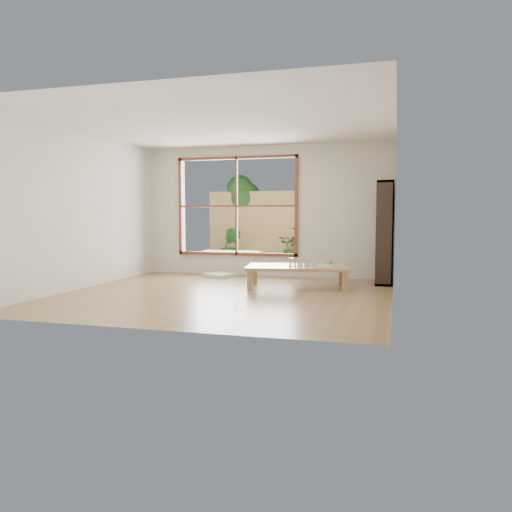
# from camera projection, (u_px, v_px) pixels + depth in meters

# --- Properties ---
(ground) EXTENTS (5.00, 5.00, 0.00)m
(ground) POSITION_uv_depth(u_px,v_px,m) (226.00, 294.00, 7.73)
(ground) COLOR #96734B
(ground) RESTS_ON ground
(low_table) EXTENTS (1.83, 1.23, 0.37)m
(low_table) POSITION_uv_depth(u_px,v_px,m) (297.00, 268.00, 8.40)
(low_table) COLOR #987449
(low_table) RESTS_ON ground
(floor_cushion) EXTENTS (0.67, 0.67, 0.07)m
(floor_cushion) POSITION_uv_depth(u_px,v_px,m) (221.00, 275.00, 9.87)
(floor_cushion) COLOR beige
(floor_cushion) RESTS_ON ground
(bookshelf) EXTENTS (0.29, 0.82, 1.81)m
(bookshelf) POSITION_uv_depth(u_px,v_px,m) (385.00, 233.00, 8.85)
(bookshelf) COLOR black
(bookshelf) RESTS_ON ground
(glass_tall) EXTENTS (0.07, 0.07, 0.14)m
(glass_tall) POSITION_uv_depth(u_px,v_px,m) (291.00, 262.00, 8.32)
(glass_tall) COLOR silver
(glass_tall) RESTS_ON low_table
(glass_mid) EXTENTS (0.06, 0.06, 0.09)m
(glass_mid) POSITION_uv_depth(u_px,v_px,m) (303.00, 263.00, 8.44)
(glass_mid) COLOR silver
(glass_mid) RESTS_ON low_table
(glass_short) EXTENTS (0.07, 0.07, 0.09)m
(glass_short) POSITION_uv_depth(u_px,v_px,m) (301.00, 262.00, 8.57)
(glass_short) COLOR silver
(glass_short) RESTS_ON low_table
(glass_small) EXTENTS (0.06, 0.06, 0.07)m
(glass_small) POSITION_uv_depth(u_px,v_px,m) (296.00, 263.00, 8.44)
(glass_small) COLOR silver
(glass_small) RESTS_ON low_table
(food_tray) EXTENTS (0.30, 0.21, 0.09)m
(food_tray) POSITION_uv_depth(u_px,v_px,m) (327.00, 265.00, 8.31)
(food_tray) COLOR white
(food_tray) RESTS_ON low_table
(deck) EXTENTS (2.80, 2.00, 0.05)m
(deck) POSITION_uv_depth(u_px,v_px,m) (252.00, 269.00, 11.31)
(deck) COLOR #3B312B
(deck) RESTS_ON ground
(garden_bench) EXTENTS (1.28, 0.39, 0.40)m
(garden_bench) POSITION_uv_depth(u_px,v_px,m) (232.00, 254.00, 11.00)
(garden_bench) COLOR black
(garden_bench) RESTS_ON deck
(bamboo_fence) EXTENTS (2.80, 0.06, 1.80)m
(bamboo_fence) POSITION_uv_depth(u_px,v_px,m) (264.00, 228.00, 12.20)
(bamboo_fence) COLOR tan
(bamboo_fence) RESTS_ON ground
(shrub_right) EXTENTS (0.89, 0.80, 0.91)m
(shrub_right) POSITION_uv_depth(u_px,v_px,m) (296.00, 247.00, 11.71)
(shrub_right) COLOR #2A6023
(shrub_right) RESTS_ON deck
(shrub_left) EXTENTS (0.56, 0.48, 0.92)m
(shrub_left) POSITION_uv_depth(u_px,v_px,m) (230.00, 246.00, 11.94)
(shrub_left) COLOR #2A6023
(shrub_left) RESTS_ON deck
(garden_tree) EXTENTS (1.04, 0.85, 2.22)m
(garden_tree) POSITION_uv_depth(u_px,v_px,m) (241.00, 199.00, 12.61)
(garden_tree) COLOR #4C3D2D
(garden_tree) RESTS_ON ground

